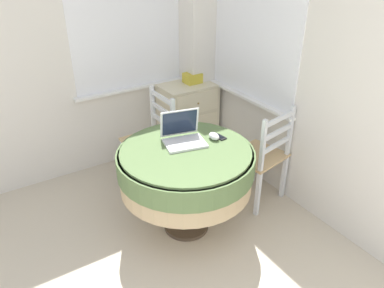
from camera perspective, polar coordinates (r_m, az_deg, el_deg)
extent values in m
cube|color=white|center=(3.64, -10.06, 19.21)|extent=(1.10, 0.01, 1.42)
cube|color=white|center=(3.80, -8.96, 8.38)|extent=(1.18, 0.07, 0.02)
cube|color=white|center=(3.39, 9.63, 18.55)|extent=(0.01, 1.10, 1.42)
cube|color=white|center=(3.56, 8.33, 7.03)|extent=(0.07, 1.18, 0.02)
cube|color=silver|center=(3.88, 0.83, 16.96)|extent=(0.28, 0.28, 2.55)
cylinder|color=#4C3D2D|center=(3.13, -0.86, -12.21)|extent=(0.36, 0.36, 0.03)
cylinder|color=#4C3D2D|center=(2.91, -0.91, -6.96)|extent=(0.11, 0.11, 0.68)
cylinder|color=tan|center=(2.81, -0.94, -3.84)|extent=(0.99, 0.99, 0.30)
cylinder|color=#567042|center=(2.77, -0.96, -2.64)|extent=(1.02, 1.02, 0.16)
cylinder|color=#567042|center=(2.72, -0.97, -1.02)|extent=(0.96, 0.96, 0.02)
cube|color=silver|center=(2.78, -1.09, 0.12)|extent=(0.34, 0.28, 0.02)
cube|color=silver|center=(2.79, -1.19, 0.44)|extent=(0.28, 0.18, 0.00)
cube|color=silver|center=(2.84, -1.92, 3.30)|extent=(0.30, 0.11, 0.21)
cube|color=#192338|center=(2.83, -1.89, 3.27)|extent=(0.27, 0.09, 0.19)
ellipsoid|color=white|center=(2.85, 3.36, 1.20)|extent=(0.07, 0.10, 0.05)
cube|color=black|center=(2.89, 4.14, 1.11)|extent=(0.07, 0.12, 0.01)
cube|color=black|center=(2.89, 4.15, 1.21)|extent=(0.06, 0.09, 0.00)
cube|color=tan|center=(3.44, -6.79, 0.22)|extent=(0.39, 0.43, 0.02)
cube|color=silver|center=(3.65, -10.27, -2.36)|extent=(0.03, 0.03, 0.42)
cube|color=silver|center=(3.35, -7.63, -5.16)|extent=(0.03, 0.03, 0.42)
cube|color=silver|center=(3.76, -5.67, -0.95)|extent=(0.03, 0.03, 0.42)
cube|color=silver|center=(3.48, -2.73, -3.52)|extent=(0.03, 0.03, 0.42)
cube|color=silver|center=(3.56, -6.02, 5.42)|extent=(0.03, 0.03, 0.45)
cube|color=silver|center=(3.26, -2.91, 3.26)|extent=(0.03, 0.03, 0.45)
cube|color=silver|center=(3.34, -4.64, 7.04)|extent=(0.03, 0.38, 0.04)
cube|color=silver|center=(3.39, -4.56, 5.21)|extent=(0.03, 0.38, 0.04)
cube|color=silver|center=(3.43, -4.49, 3.44)|extent=(0.03, 0.38, 0.04)
cube|color=tan|center=(3.27, 10.00, -1.75)|extent=(0.50, 0.46, 0.02)
cube|color=silver|center=(3.59, 9.42, -2.78)|extent=(0.04, 0.04, 0.42)
cube|color=silver|center=(3.34, 5.45, -5.14)|extent=(0.04, 0.04, 0.42)
cube|color=silver|center=(3.44, 13.80, -4.82)|extent=(0.04, 0.04, 0.42)
cube|color=silver|center=(3.18, 9.99, -7.50)|extent=(0.04, 0.04, 0.42)
cube|color=silver|center=(3.22, 14.73, 1.96)|extent=(0.04, 0.04, 0.45)
cube|color=silver|center=(2.93, 10.73, -0.30)|extent=(0.04, 0.04, 0.45)
cube|color=silver|center=(3.00, 13.17, 3.74)|extent=(0.37, 0.10, 0.04)
cube|color=silver|center=(3.05, 12.93, 1.77)|extent=(0.37, 0.10, 0.04)
cube|color=silver|center=(3.10, 12.70, -0.14)|extent=(0.37, 0.10, 0.04)
cube|color=beige|center=(4.00, -0.65, 3.80)|extent=(0.55, 0.38, 0.76)
cube|color=beige|center=(3.86, -0.68, 9.03)|extent=(0.57, 0.41, 0.02)
cube|color=beige|center=(3.75, 0.91, 6.24)|extent=(0.48, 0.01, 0.21)
sphere|color=olive|center=(3.75, 0.98, 6.20)|extent=(0.02, 0.02, 0.02)
cube|color=beige|center=(3.86, 0.88, 2.77)|extent=(0.48, 0.01, 0.21)
sphere|color=olive|center=(3.85, 0.95, 2.72)|extent=(0.02, 0.02, 0.02)
cube|color=beige|center=(3.97, 0.86, -0.51)|extent=(0.48, 0.01, 0.21)
sphere|color=olive|center=(3.97, 0.92, -0.56)|extent=(0.02, 0.02, 0.02)
cube|color=gold|center=(3.87, 0.08, 10.03)|extent=(0.17, 0.14, 0.10)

